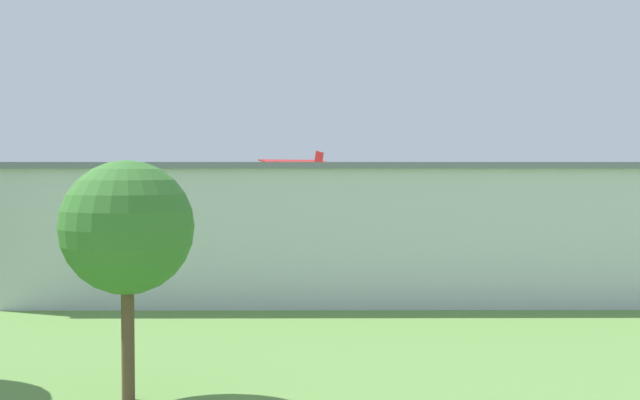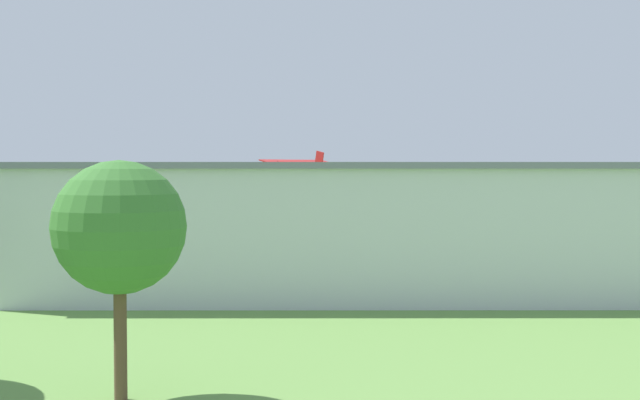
# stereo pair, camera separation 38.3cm
# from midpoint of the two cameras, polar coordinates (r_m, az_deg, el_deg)

# --- Properties ---
(ground_plane) EXTENTS (400.00, 400.00, 0.00)m
(ground_plane) POSITION_cam_midpoint_polar(r_m,az_deg,el_deg) (88.47, 3.78, -2.61)
(ground_plane) COLOR #608C42
(hangar) EXTENTS (40.01, 15.00, 7.76)m
(hangar) POSITION_cam_midpoint_polar(r_m,az_deg,el_deg) (50.59, 2.79, -1.84)
(hangar) COLOR silver
(hangar) RESTS_ON ground_plane
(biplane) EXTENTS (7.90, 7.74, 3.89)m
(biplane) POSITION_cam_midpoint_polar(r_m,az_deg,el_deg) (89.23, -1.44, 2.00)
(biplane) COLOR #B21E1E
(car_grey) EXTENTS (2.48, 4.57, 1.52)m
(car_grey) POSITION_cam_midpoint_polar(r_m,az_deg,el_deg) (65.79, -15.34, -3.67)
(car_grey) COLOR slate
(car_grey) RESTS_ON ground_plane
(car_red) EXTENTS (2.12, 4.65, 1.51)m
(car_red) POSITION_cam_midpoint_polar(r_m,az_deg,el_deg) (68.42, -20.31, -3.50)
(car_red) COLOR red
(car_red) RESTS_ON ground_plane
(person_beside_truck) EXTENTS (0.53, 0.53, 1.52)m
(person_beside_truck) POSITION_cam_midpoint_polar(r_m,az_deg,el_deg) (69.65, 19.61, -3.43)
(person_beside_truck) COLOR #33723F
(person_beside_truck) RESTS_ON ground_plane
(person_crossing_taxiway) EXTENTS (0.51, 0.51, 1.77)m
(person_crossing_taxiway) POSITION_cam_midpoint_polar(r_m,az_deg,el_deg) (70.94, -11.64, -3.13)
(person_crossing_taxiway) COLOR #72338C
(person_crossing_taxiway) RESTS_ON ground_plane
(person_at_fence_line) EXTENTS (0.46, 0.46, 1.59)m
(person_at_fence_line) POSITION_cam_midpoint_polar(r_m,az_deg,el_deg) (68.24, 15.90, -3.47)
(person_at_fence_line) COLOR #33723F
(person_at_fence_line) RESTS_ON ground_plane
(person_by_parked_cars) EXTENTS (0.54, 0.54, 1.78)m
(person_by_parked_cars) POSITION_cam_midpoint_polar(r_m,az_deg,el_deg) (71.40, 13.50, -3.11)
(person_by_parked_cars) COLOR #3F3F47
(person_by_parked_cars) RESTS_ON ground_plane
(person_near_hangar_door) EXTENTS (0.52, 0.52, 1.78)m
(person_near_hangar_door) POSITION_cam_midpoint_polar(r_m,az_deg,el_deg) (69.54, 17.48, -3.29)
(person_near_hangar_door) COLOR navy
(person_near_hangar_door) RESTS_ON ground_plane
(tree_behind_hangar_right) EXTENTS (4.29, 4.29, 7.73)m
(tree_behind_hangar_right) POSITION_cam_midpoint_polar(r_m,az_deg,el_deg) (27.42, -13.40, -1.88)
(tree_behind_hangar_right) COLOR brown
(tree_behind_hangar_right) RESTS_ON ground_plane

